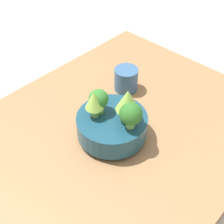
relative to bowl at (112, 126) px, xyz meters
name	(u,v)px	position (x,y,z in m)	size (l,w,h in m)	color
ground_plane	(109,142)	(0.00, -0.01, -0.08)	(6.00, 6.00, 0.00)	#ADA89E
table	(109,138)	(0.00, -0.01, -0.06)	(1.01, 0.75, 0.04)	olive
bowl	(112,126)	(0.00, 0.00, 0.00)	(0.20, 0.20, 0.08)	navy
romanesco_piece_far	(128,101)	(-0.02, 0.03, 0.10)	(0.06, 0.06, 0.10)	#6BA34C
romanesco_piece_near	(94,101)	(0.03, -0.04, 0.09)	(0.05, 0.05, 0.08)	#609347
broccoli_floret_back	(131,115)	(-0.01, 0.06, 0.08)	(0.06, 0.06, 0.08)	#7AB256
broccoli_floret_front	(99,100)	(0.01, -0.04, 0.07)	(0.06, 0.06, 0.07)	#7AB256
cup	(126,79)	(-0.20, -0.12, 0.00)	(0.08, 0.08, 0.08)	#33567F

